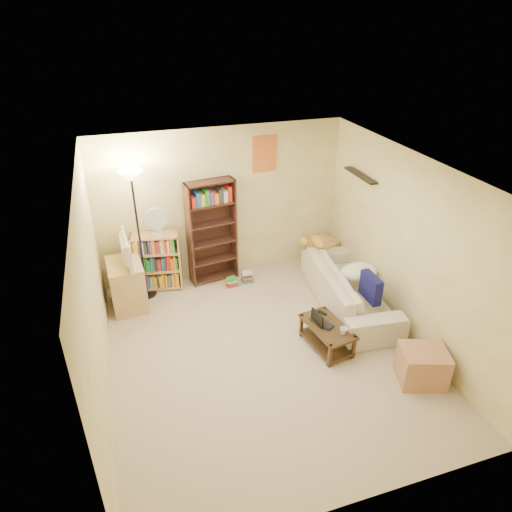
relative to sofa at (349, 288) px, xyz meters
name	(u,v)px	position (x,y,z in m)	size (l,w,h in m)	color
room	(268,245)	(-1.55, -0.64, 1.30)	(4.50, 4.54, 2.52)	#C6AA95
sofa	(349,288)	(0.00, 0.00, 0.00)	(1.07, 2.26, 0.64)	beige
navy_pillow	(371,288)	(0.06, -0.48, 0.29)	(0.42, 0.13, 0.38)	#12134F
cream_blanket	(359,272)	(0.16, 0.04, 0.23)	(0.59, 0.42, 0.25)	white
tabby_cat	(315,241)	(-0.19, 0.86, 0.40)	(0.50, 0.22, 0.17)	gold
coffee_table	(327,334)	(-0.74, -0.79, -0.10)	(0.55, 0.85, 0.35)	#3D2817
laptop	(324,321)	(-0.75, -0.70, 0.05)	(0.35, 0.40, 0.03)	black
laptop_screen	(317,318)	(-0.86, -0.71, 0.14)	(0.01, 0.26, 0.18)	white
mug	(343,331)	(-0.62, -1.00, 0.08)	(0.12, 0.12, 0.09)	silver
tv_remote	(322,313)	(-0.69, -0.51, 0.04)	(0.04, 0.14, 0.02)	black
tv_stand	(127,285)	(-3.20, 1.03, 0.05)	(0.50, 0.69, 0.74)	tan
television	(122,250)	(-3.20, 1.03, 0.65)	(0.14, 0.77, 0.44)	black
tall_bookshelf	(212,230)	(-1.78, 1.40, 0.60)	(0.81, 0.37, 1.73)	#45241A
short_bookshelf	(157,262)	(-2.69, 1.40, 0.17)	(0.80, 0.43, 0.97)	tan
desk_fan	(156,221)	(-2.64, 1.35, 0.89)	(0.35, 0.19, 0.45)	silver
floor_lamp	(134,199)	(-2.92, 1.26, 1.32)	(0.35, 0.35, 2.06)	black
side_table	(323,253)	(0.17, 1.26, -0.08)	(0.42, 0.42, 0.48)	tan
end_cabinet	(422,366)	(0.10, -1.72, -0.09)	(0.55, 0.45, 0.45)	tan
book_stacks	(240,279)	(-1.40, 1.11, -0.23)	(0.46, 0.19, 0.19)	red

